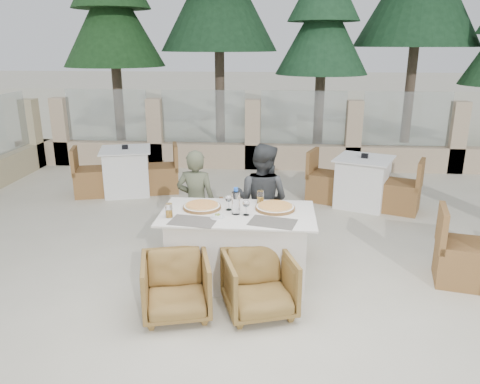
# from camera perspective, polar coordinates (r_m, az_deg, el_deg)

# --- Properties ---
(ground) EXTENTS (80.00, 80.00, 0.00)m
(ground) POSITION_cam_1_polar(r_m,az_deg,el_deg) (5.19, -1.58, -10.45)
(ground) COLOR beige
(ground) RESTS_ON ground
(sand_patch) EXTENTS (30.00, 16.00, 0.01)m
(sand_patch) POSITION_cam_1_polar(r_m,az_deg,el_deg) (18.72, 3.18, 10.07)
(sand_patch) COLOR beige
(sand_patch) RESTS_ON ground
(perimeter_wall_far) EXTENTS (10.00, 0.34, 1.60)m
(perimeter_wall_far) POSITION_cam_1_polar(r_m,az_deg,el_deg) (9.51, 1.57, 7.64)
(perimeter_wall_far) COLOR tan
(perimeter_wall_far) RESTS_ON ground
(pine_far_left) EXTENTS (2.42, 2.42, 5.50)m
(pine_far_left) POSITION_cam_1_polar(r_m,az_deg,el_deg) (12.24, -15.21, 18.44)
(pine_far_left) COLOR #1B401B
(pine_far_left) RESTS_ON ground
(pine_mid_left) EXTENTS (2.86, 2.86, 6.50)m
(pine_mid_left) POSITION_cam_1_polar(r_m,az_deg,el_deg) (12.18, -2.60, 21.36)
(pine_mid_left) COLOR #193C20
(pine_mid_left) RESTS_ON ground
(pine_centre) EXTENTS (2.20, 2.20, 5.00)m
(pine_centre) POSITION_cam_1_polar(r_m,az_deg,el_deg) (11.80, 10.00, 17.61)
(pine_centre) COLOR #1F4A2A
(pine_centre) RESTS_ON ground
(pine_mid_right) EXTENTS (2.99, 2.99, 6.80)m
(pine_mid_right) POSITION_cam_1_polar(r_m,az_deg,el_deg) (12.82, 21.00, 20.79)
(pine_mid_right) COLOR #1B4023
(pine_mid_right) RESTS_ON ground
(dining_table) EXTENTS (1.60, 0.90, 0.77)m
(dining_table) POSITION_cam_1_polar(r_m,az_deg,el_deg) (5.01, -0.29, -6.67)
(dining_table) COLOR silver
(dining_table) RESTS_ON ground
(placemat_near_left) EXTENTS (0.49, 0.36, 0.00)m
(placemat_near_left) POSITION_cam_1_polar(r_m,az_deg,el_deg) (4.65, -5.74, -3.55)
(placemat_near_left) COLOR #5C554E
(placemat_near_left) RESTS_ON dining_table
(placemat_near_right) EXTENTS (0.51, 0.40, 0.00)m
(placemat_near_right) POSITION_cam_1_polar(r_m,az_deg,el_deg) (4.61, 4.00, -3.69)
(placemat_near_right) COLOR #555149
(placemat_near_right) RESTS_ON dining_table
(pizza_left) EXTENTS (0.47, 0.47, 0.05)m
(pizza_left) POSITION_cam_1_polar(r_m,az_deg,el_deg) (4.99, -4.66, -1.72)
(pizza_left) COLOR #CC5A1B
(pizza_left) RESTS_ON dining_table
(pizza_right) EXTENTS (0.54, 0.54, 0.05)m
(pizza_right) POSITION_cam_1_polar(r_m,az_deg,el_deg) (4.96, 4.30, -1.82)
(pizza_right) COLOR #C55F1A
(pizza_right) RESTS_ON dining_table
(water_bottle) EXTENTS (0.08, 0.08, 0.28)m
(water_bottle) POSITION_cam_1_polar(r_m,az_deg,el_deg) (4.77, -0.50, -1.10)
(water_bottle) COLOR #AFCCE6
(water_bottle) RESTS_ON dining_table
(wine_glass_centre) EXTENTS (0.09, 0.09, 0.18)m
(wine_glass_centre) POSITION_cam_1_polar(r_m,az_deg,el_deg) (4.91, -1.39, -1.19)
(wine_glass_centre) COLOR white
(wine_glass_centre) RESTS_ON dining_table
(wine_glass_near) EXTENTS (0.08, 0.08, 0.18)m
(wine_glass_near) POSITION_cam_1_polar(r_m,az_deg,el_deg) (4.76, 0.75, -1.81)
(wine_glass_near) COLOR white
(wine_glass_near) RESTS_ON dining_table
(beer_glass_left) EXTENTS (0.09, 0.09, 0.14)m
(beer_glass_left) POSITION_cam_1_polar(r_m,az_deg,el_deg) (4.77, -8.65, -2.24)
(beer_glass_left) COLOR orange
(beer_glass_left) RESTS_ON dining_table
(beer_glass_right) EXTENTS (0.07, 0.07, 0.15)m
(beer_glass_right) POSITION_cam_1_polar(r_m,az_deg,el_deg) (5.12, 2.50, -0.63)
(beer_glass_right) COLOR orange
(beer_glass_right) RESTS_ON dining_table
(olive_dish) EXTENTS (0.14, 0.14, 0.04)m
(olive_dish) POSITION_cam_1_polar(r_m,az_deg,el_deg) (4.71, -2.76, -2.93)
(olive_dish) COLOR silver
(olive_dish) RESTS_ON dining_table
(armchair_far_left) EXTENTS (0.81, 0.83, 0.61)m
(armchair_far_left) POSITION_cam_1_polar(r_m,az_deg,el_deg) (5.73, -4.77, -4.39)
(armchair_far_left) COLOR #905C34
(armchair_far_left) RESTS_ON ground
(armchair_far_right) EXTENTS (0.71, 0.73, 0.59)m
(armchair_far_right) POSITION_cam_1_polar(r_m,az_deg,el_deg) (5.62, 3.37, -4.87)
(armchair_far_right) COLOR olive
(armchair_far_right) RESTS_ON ground
(armchair_near_left) EXTENTS (0.75, 0.77, 0.58)m
(armchair_near_left) POSITION_cam_1_polar(r_m,az_deg,el_deg) (4.48, -7.80, -11.32)
(armchair_near_left) COLOR olive
(armchair_near_left) RESTS_ON ground
(armchair_near_right) EXTENTS (0.79, 0.80, 0.58)m
(armchair_near_right) POSITION_cam_1_polar(r_m,az_deg,el_deg) (4.47, 2.36, -11.16)
(armchair_near_right) COLOR olive
(armchair_near_right) RESTS_ON ground
(diner_left) EXTENTS (0.49, 0.34, 1.28)m
(diner_left) POSITION_cam_1_polar(r_m,az_deg,el_deg) (5.59, -5.35, -1.29)
(diner_left) COLOR #4E533C
(diner_left) RESTS_ON ground
(diner_right) EXTENTS (0.81, 0.74, 1.37)m
(diner_right) POSITION_cam_1_polar(r_m,az_deg,el_deg) (5.52, 2.72, -1.02)
(diner_right) COLOR #36393B
(diner_right) RESTS_ON ground
(bg_table_a) EXTENTS (1.80, 1.23, 0.77)m
(bg_table_a) POSITION_cam_1_polar(r_m,az_deg,el_deg) (8.15, -13.63, 2.47)
(bg_table_a) COLOR silver
(bg_table_a) RESTS_ON ground
(bg_table_b) EXTENTS (1.83, 1.37, 0.77)m
(bg_table_b) POSITION_cam_1_polar(r_m,az_deg,el_deg) (7.55, 14.72, 1.19)
(bg_table_b) COLOR white
(bg_table_b) RESTS_ON ground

